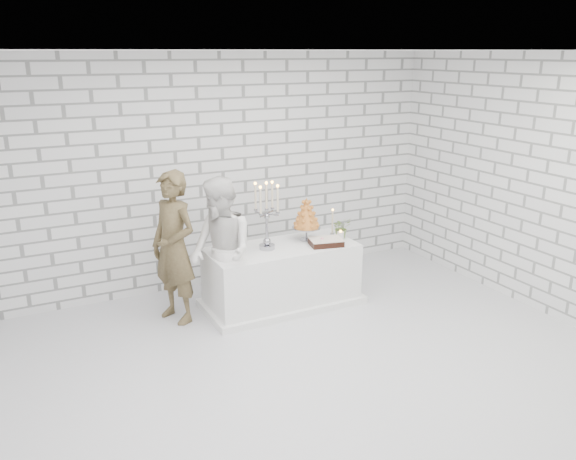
% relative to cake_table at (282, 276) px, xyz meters
% --- Properties ---
extents(ground, '(6.00, 5.00, 0.01)m').
position_rel_cake_table_xyz_m(ground, '(-0.32, -1.43, -0.38)').
color(ground, silver).
rests_on(ground, ground).
extents(ceiling, '(6.00, 5.00, 0.01)m').
position_rel_cake_table_xyz_m(ceiling, '(-0.32, -1.43, 2.62)').
color(ceiling, white).
rests_on(ceiling, ground).
extents(wall_back, '(6.00, 0.01, 3.00)m').
position_rel_cake_table_xyz_m(wall_back, '(-0.32, 1.07, 1.12)').
color(wall_back, white).
rests_on(wall_back, ground).
extents(wall_front, '(6.00, 0.01, 3.00)m').
position_rel_cake_table_xyz_m(wall_front, '(-0.32, -3.93, 1.12)').
color(wall_front, white).
rests_on(wall_front, ground).
extents(wall_right, '(0.01, 5.00, 3.00)m').
position_rel_cake_table_xyz_m(wall_right, '(2.68, -1.43, 1.12)').
color(wall_right, white).
rests_on(wall_right, ground).
extents(cake_table, '(1.80, 0.80, 0.75)m').
position_rel_cake_table_xyz_m(cake_table, '(0.00, 0.00, 0.00)').
color(cake_table, white).
rests_on(cake_table, ground).
extents(groom, '(0.65, 0.76, 1.76)m').
position_rel_cake_table_xyz_m(groom, '(-1.27, 0.18, 0.50)').
color(groom, '#4F4026').
rests_on(groom, ground).
extents(bride, '(0.72, 0.88, 1.69)m').
position_rel_cake_table_xyz_m(bride, '(-0.82, -0.12, 0.47)').
color(bride, white).
rests_on(bride, ground).
extents(candelabra, '(0.37, 0.37, 0.82)m').
position_rel_cake_table_xyz_m(candelabra, '(-0.20, 0.00, 0.78)').
color(candelabra, '#96959F').
rests_on(candelabra, cake_table).
extents(croquembouche, '(0.43, 0.43, 0.55)m').
position_rel_cake_table_xyz_m(croquembouche, '(0.38, 0.08, 0.65)').
color(croquembouche, '#A2581F').
rests_on(croquembouche, cake_table).
extents(chocolate_cake, '(0.43, 0.35, 0.08)m').
position_rel_cake_table_xyz_m(chocolate_cake, '(0.50, -0.20, 0.42)').
color(chocolate_cake, black).
rests_on(chocolate_cake, cake_table).
extents(pillar_candle, '(0.08, 0.08, 0.12)m').
position_rel_cake_table_xyz_m(pillar_candle, '(0.74, -0.14, 0.44)').
color(pillar_candle, white).
rests_on(pillar_candle, cake_table).
extents(extra_taper, '(0.07, 0.07, 0.32)m').
position_rel_cake_table_xyz_m(extra_taper, '(0.78, 0.13, 0.54)').
color(extra_taper, beige).
rests_on(extra_taper, cake_table).
extents(flowers, '(0.24, 0.21, 0.26)m').
position_rel_cake_table_xyz_m(flowers, '(0.83, -0.02, 0.50)').
color(flowers, '#44713B').
rests_on(flowers, cake_table).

